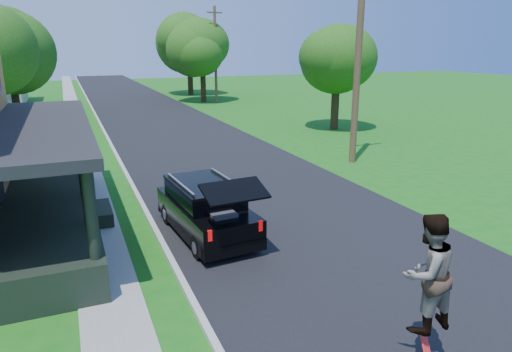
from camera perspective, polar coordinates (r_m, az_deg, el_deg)
name	(u,v)px	position (r m, az deg, el deg)	size (l,w,h in m)	color
ground	(366,275)	(11.16, 13.57, -11.97)	(140.00, 140.00, 0.00)	#136013
street	(174,132)	(28.96, -10.20, 5.47)	(8.00, 120.00, 0.02)	black
curb	(106,136)	(28.40, -18.21, 4.72)	(0.15, 120.00, 0.12)	#A9A8A3
sidewalk	(78,138)	(28.33, -21.33, 4.40)	(1.30, 120.00, 0.03)	gray
black_suv	(206,209)	(12.79, -6.23, -4.11)	(1.98, 4.46, 2.03)	black
skateboarder	(427,273)	(7.90, 20.64, -11.29)	(1.03, 0.83, 2.00)	black
tree_left_far	(7,42)	(38.11, -28.72, 14.45)	(6.50, 6.29, 8.57)	black
tree_right_near	(337,52)	(29.44, 10.06, 14.99)	(4.87, 4.86, 7.19)	black
tree_right_mid	(201,45)	(44.02, -6.83, 15.90)	(7.14, 6.98, 8.15)	black
tree_right_far	(188,36)	(51.03, -8.47, 16.87)	(7.26, 7.41, 9.34)	black
utility_pole_near	(360,34)	(20.84, 12.81, 16.91)	(1.84, 0.30, 10.93)	brown
utility_pole_far	(215,54)	(43.07, -5.09, 14.92)	(1.49, 0.43, 8.56)	brown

